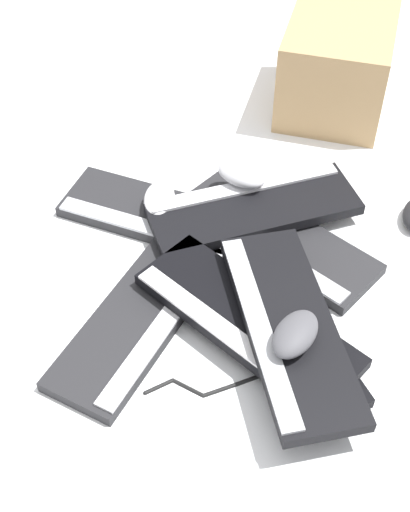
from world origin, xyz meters
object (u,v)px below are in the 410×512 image
at_px(keyboard_0, 163,217).
at_px(keyboard_3, 276,237).
at_px(keyboard_6, 254,208).
at_px(keyboard_4, 246,320).
at_px(mouse_3, 241,174).
at_px(keyboard_5, 288,326).
at_px(mouse_2, 159,199).
at_px(keyboard_2, 274,324).
at_px(cardboard_box, 336,66).
at_px(mouse_0, 295,334).
at_px(keyboard_1, 142,315).

distance_m(keyboard_0, keyboard_3, 0.25).
bearing_deg(keyboard_6, keyboard_0, 44.80).
distance_m(keyboard_4, mouse_3, 0.37).
bearing_deg(keyboard_5, mouse_2, -9.65).
height_order(keyboard_2, cardboard_box, cardboard_box).
distance_m(keyboard_0, mouse_3, 0.19).
bearing_deg(mouse_0, keyboard_6, 40.01).
relative_size(mouse_0, cardboard_box, 0.36).
bearing_deg(cardboard_box, keyboard_5, 123.10).
relative_size(mouse_3, cardboard_box, 0.36).
relative_size(keyboard_2, mouse_3, 4.23).
height_order(keyboard_4, keyboard_6, same).
distance_m(mouse_0, mouse_3, 0.45).
relative_size(keyboard_1, keyboard_6, 1.01).
height_order(keyboard_1, keyboard_6, keyboard_6).
xyz_separation_m(keyboard_5, cardboard_box, (0.43, -0.66, 0.04)).
bearing_deg(mouse_2, keyboard_2, 40.24).
distance_m(mouse_2, mouse_3, 0.18).
height_order(keyboard_6, mouse_0, mouse_0).
bearing_deg(keyboard_3, keyboard_5, 135.71).
bearing_deg(mouse_3, keyboard_1, 91.94).
height_order(keyboard_0, keyboard_2, same).
bearing_deg(keyboard_3, cardboard_box, -63.64).
bearing_deg(cardboard_box, keyboard_1, 103.72).
bearing_deg(mouse_2, mouse_0, 35.44).
bearing_deg(cardboard_box, keyboard_3, 116.36).
xyz_separation_m(keyboard_2, cardboard_box, (0.38, -0.64, 0.10)).
relative_size(keyboard_3, mouse_3, 4.08).
bearing_deg(keyboard_1, mouse_2, -48.44).
height_order(keyboard_3, mouse_3, mouse_3).
distance_m(mouse_0, cardboard_box, 0.83).
height_order(keyboard_1, mouse_2, mouse_2).
relative_size(keyboard_5, mouse_3, 4.11).
xyz_separation_m(keyboard_1, keyboard_2, (-0.19, -0.16, 0.00)).
relative_size(keyboard_2, mouse_0, 4.23).
bearing_deg(mouse_2, keyboard_5, 37.92).
xyz_separation_m(mouse_2, mouse_3, (-0.09, -0.16, 0.03)).
xyz_separation_m(keyboard_5, mouse_3, (0.34, -0.23, 0.01)).
height_order(keyboard_4, cardboard_box, cardboard_box).
relative_size(mouse_2, cardboard_box, 0.36).
bearing_deg(cardboard_box, keyboard_0, 92.12).
xyz_separation_m(mouse_0, mouse_2, (0.46, -0.10, -0.06)).
relative_size(keyboard_4, mouse_0, 4.06).
bearing_deg(mouse_3, mouse_2, 47.40).
bearing_deg(keyboard_6, keyboard_5, 143.41).
bearing_deg(cardboard_box, keyboard_2, 120.95).
bearing_deg(cardboard_box, keyboard_4, 117.35).
xyz_separation_m(keyboard_4, keyboard_6, (0.20, -0.23, 0.00)).
bearing_deg(keyboard_0, keyboard_1, 130.08).
height_order(keyboard_0, keyboard_1, same).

